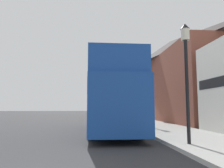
# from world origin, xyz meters

# --- Properties ---
(ground_plane) EXTENTS (144.00, 144.00, 0.00)m
(ground_plane) POSITION_xyz_m (0.00, 21.00, 0.00)
(ground_plane) COLOR #333335
(sidewalk) EXTENTS (3.68, 108.00, 0.14)m
(sidewalk) POSITION_xyz_m (6.63, 18.00, 0.07)
(sidewalk) COLOR #999993
(sidewalk) RESTS_ON ground_plane
(brick_terrace_rear) EXTENTS (6.00, 24.11, 9.69)m
(brick_terrace_rear) POSITION_xyz_m (11.47, 22.56, 4.84)
(brick_terrace_rear) COLOR brown
(brick_terrace_rear) RESTS_ON ground_plane
(tour_bus) EXTENTS (2.58, 9.72, 4.04)m
(tour_bus) POSITION_xyz_m (2.99, 9.80, 1.83)
(tour_bus) COLOR #19479E
(tour_bus) RESTS_ON ground_plane
(parked_car_ahead_of_bus) EXTENTS (1.83, 4.47, 1.53)m
(parked_car_ahead_of_bus) POSITION_xyz_m (3.65, 17.50, 0.72)
(parked_car_ahead_of_bus) COLOR navy
(parked_car_ahead_of_bus) RESTS_ON ground_plane
(lamp_post_nearest) EXTENTS (0.35, 0.35, 4.58)m
(lamp_post_nearest) POSITION_xyz_m (5.47, 4.65, 3.31)
(lamp_post_nearest) COLOR black
(lamp_post_nearest) RESTS_ON sidewalk
(lamp_post_second) EXTENTS (0.35, 0.35, 4.84)m
(lamp_post_second) POSITION_xyz_m (5.47, 13.81, 3.47)
(lamp_post_second) COLOR black
(lamp_post_second) RESTS_ON sidewalk
(lamp_post_third) EXTENTS (0.35, 0.35, 4.87)m
(lamp_post_third) POSITION_xyz_m (5.44, 22.97, 3.48)
(lamp_post_third) COLOR black
(lamp_post_third) RESTS_ON sidewalk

